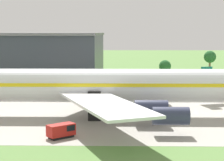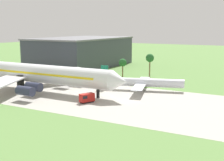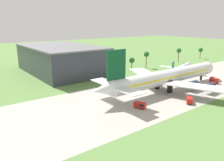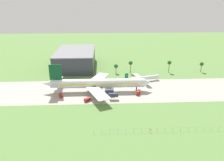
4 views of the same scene
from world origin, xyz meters
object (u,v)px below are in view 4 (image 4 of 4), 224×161
Objects in this scene: fuel_truck at (61,95)px; jet_airliner at (97,83)px; terminal_building at (76,59)px; regional_aircraft at (142,78)px; baggage_tug at (88,99)px; no_stopping_sign at (151,130)px; catering_van at (138,92)px.

jet_airliner is at bearing 19.46° from fuel_truck.
terminal_building is (2.91, 73.68, 7.05)m from fuel_truck.
regional_aircraft is 6.51× the size of baggage_tug.
baggage_tug reaches higher than no_stopping_sign.
baggage_tug is at bearing 131.92° from no_stopping_sign.
jet_airliner is at bearing -71.06° from terminal_building.
terminal_building is (-15.94, 81.19, 7.04)m from baggage_tug.
catering_van is at bearing -54.55° from terminal_building.
catering_van is at bearing -105.29° from regional_aircraft.
jet_airliner is 17.00× the size of baggage_tug.
regional_aircraft is at bearing 26.85° from jet_airliner.
regional_aircraft is 72.91m from no_stopping_sign.
jet_airliner is at bearing 117.04° from no_stopping_sign.
jet_airliner reaches higher than terminal_building.
catering_van reaches higher than baggage_tug.
no_stopping_sign is (-8.20, -72.43, -1.85)m from regional_aircraft.
catering_van is (28.98, -7.13, -4.65)m from jet_airliner.
fuel_truck is 74.07m from terminal_building.
baggage_tug is 0.99× the size of fuel_truck.
jet_airliner is 2.61× the size of regional_aircraft.
no_stopping_sign is at bearing -40.65° from fuel_truck.
jet_airliner is 61.13m from no_stopping_sign.
jet_airliner reaches higher than fuel_truck.
catering_van reaches higher than no_stopping_sign.
jet_airliner is at bearing 166.18° from catering_van.
baggage_tug is 0.92× the size of catering_van.
regional_aircraft is 6.45× the size of fuel_truck.
baggage_tug is 2.75× the size of no_stopping_sign.
jet_airliner is 27.13m from fuel_truck.
fuel_truck is at bearing 139.35° from no_stopping_sign.
regional_aircraft is at bearing 74.71° from catering_van.
baggage_tug is (-6.30, -16.39, -4.96)m from jet_airliner.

